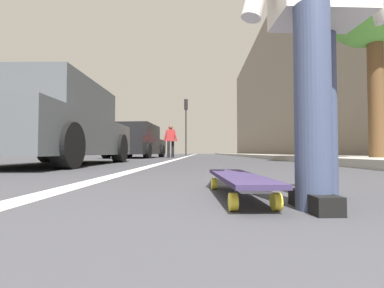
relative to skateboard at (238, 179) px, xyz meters
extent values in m
plane|color=#38383D|center=(9.10, -0.13, -0.09)|extent=(80.00, 80.00, 0.00)
cube|color=silver|center=(19.10, 1.03, -0.09)|extent=(52.00, 0.16, 0.01)
cube|color=#9E9B93|center=(17.10, -3.66, -0.03)|extent=(52.00, 3.20, 0.13)
cube|color=gray|center=(21.10, -6.15, 6.03)|extent=(40.00, 1.20, 12.24)
cylinder|color=yellow|center=(0.29, 0.11, -0.06)|extent=(0.07, 0.04, 0.07)
cylinder|color=yellow|center=(0.31, -0.06, -0.06)|extent=(0.07, 0.04, 0.07)
cylinder|color=yellow|center=(-0.31, 0.06, -0.06)|extent=(0.07, 0.04, 0.07)
cylinder|color=yellow|center=(-0.29, -0.11, -0.06)|extent=(0.07, 0.04, 0.07)
cube|color=silver|center=(0.30, 0.02, -0.01)|extent=(0.07, 0.12, 0.02)
cube|color=silver|center=(-0.30, -0.02, -0.01)|extent=(0.07, 0.12, 0.02)
cube|color=#33284C|center=(0.00, 0.00, 0.01)|extent=(0.85, 0.26, 0.02)
cylinder|color=#384260|center=(-0.28, -0.26, 0.32)|extent=(0.14, 0.14, 0.82)
cylinder|color=#384260|center=(0.00, -0.42, 0.32)|extent=(0.14, 0.14, 0.82)
cube|color=black|center=(-0.28, -0.26, -0.06)|extent=(0.27, 0.12, 0.07)
cube|color=#4C5156|center=(3.40, 2.89, 0.44)|extent=(4.05, 1.87, 0.70)
cube|color=#4C5156|center=(3.25, 2.88, 1.09)|extent=(2.25, 1.68, 0.60)
cube|color=#4C606B|center=(4.35, 2.91, 1.09)|extent=(0.08, 1.55, 0.51)
cylinder|color=black|center=(4.62, 3.75, 0.23)|extent=(0.65, 0.24, 0.65)
cylinder|color=black|center=(4.66, 2.09, 0.23)|extent=(0.65, 0.24, 0.65)
cylinder|color=black|center=(2.18, 2.02, 0.23)|extent=(0.65, 0.24, 0.65)
cube|color=black|center=(10.22, 3.06, 0.42)|extent=(4.53, 1.96, 0.70)
cube|color=black|center=(10.07, 3.07, 1.07)|extent=(2.52, 1.72, 0.60)
cube|color=#4C606B|center=(11.29, 3.01, 1.07)|extent=(0.11, 1.53, 0.51)
cylinder|color=black|center=(11.64, 3.82, 0.21)|extent=(0.62, 0.25, 0.61)
cylinder|color=black|center=(11.56, 2.17, 0.21)|extent=(0.62, 0.25, 0.61)
cylinder|color=black|center=(8.88, 3.96, 0.21)|extent=(0.62, 0.25, 0.61)
cylinder|color=black|center=(8.80, 2.31, 0.21)|extent=(0.62, 0.25, 0.61)
cylinder|color=#2D2D2D|center=(19.29, 1.43, 1.74)|extent=(0.12, 0.12, 3.67)
cube|color=black|center=(19.29, 1.43, 3.97)|extent=(0.24, 0.28, 0.80)
sphere|color=red|center=(19.42, 1.43, 4.23)|extent=(0.16, 0.16, 0.16)
sphere|color=#392907|center=(19.42, 1.43, 3.97)|extent=(0.16, 0.16, 0.16)
sphere|color=black|center=(19.42, 1.43, 3.71)|extent=(0.16, 0.16, 0.16)
cylinder|color=brown|center=(3.92, -3.26, 1.23)|extent=(0.28, 0.28, 2.66)
cylinder|color=black|center=(10.87, 1.54, 0.28)|extent=(0.13, 0.13, 0.75)
cylinder|color=black|center=(10.63, 1.71, 0.28)|extent=(0.13, 0.13, 0.75)
cube|color=black|center=(10.87, 1.54, -0.06)|extent=(0.24, 0.09, 0.06)
cube|color=#B22D2D|center=(10.76, 1.63, 0.93)|extent=(0.22, 0.37, 0.55)
cylinder|color=#B22D2D|center=(10.76, 1.41, 0.93)|extent=(0.08, 0.22, 0.55)
cylinder|color=#B22D2D|center=(10.76, 1.85, 0.93)|extent=(0.08, 0.22, 0.55)
sphere|color=brown|center=(10.76, 1.63, 1.31)|extent=(0.20, 0.20, 0.20)
camera|label=1|loc=(-1.33, 0.18, 0.13)|focal=24.45mm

